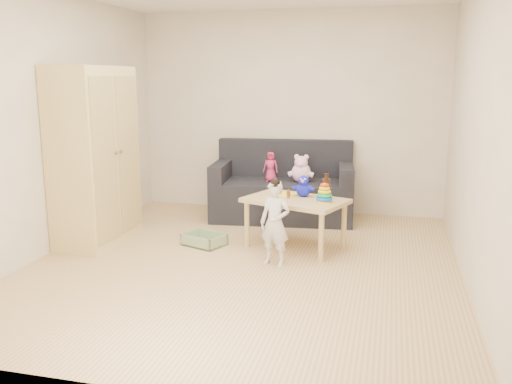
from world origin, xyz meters
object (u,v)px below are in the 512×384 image
(wardrobe, at_px, (95,156))
(sofa, at_px, (283,200))
(play_table, at_px, (295,223))
(toddler, at_px, (275,224))

(wardrobe, relative_size, sofa, 1.08)
(play_table, bearing_deg, toddler, -99.52)
(wardrobe, bearing_deg, sofa, 39.37)
(sofa, xyz_separation_m, toddler, (0.27, -1.72, 0.15))
(wardrobe, distance_m, toddler, 2.11)
(toddler, bearing_deg, play_table, 93.28)
(wardrobe, bearing_deg, toddler, -7.89)
(sofa, relative_size, toddler, 2.19)
(sofa, bearing_deg, wardrobe, -146.66)
(wardrobe, xyz_separation_m, toddler, (2.02, -0.28, -0.54))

